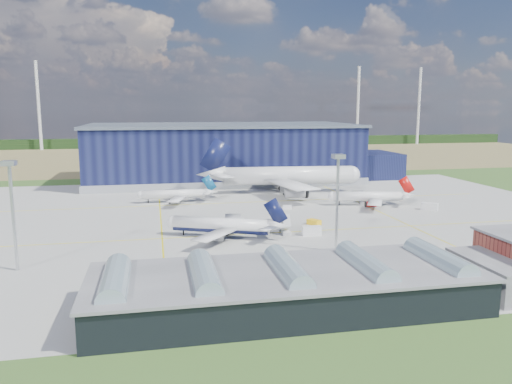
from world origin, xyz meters
name	(u,v)px	position (x,y,z in m)	size (l,w,h in m)	color
ground	(267,225)	(0.00, 0.00, 0.00)	(600.00, 600.00, 0.00)	#25481B
apron	(259,217)	(0.00, 10.00, 0.03)	(220.00, 160.00, 0.08)	gray
farmland	(199,155)	(0.00, 220.00, 0.00)	(600.00, 220.00, 0.01)	olive
treeline	(191,142)	(0.00, 300.00, 4.00)	(600.00, 8.00, 8.00)	black
hangar	(228,155)	(2.81, 94.80, 11.62)	(145.00, 62.00, 26.10)	#0F1334
glass_concourse	(307,285)	(-6.45, -60.00, 3.69)	(78.00, 23.00, 8.60)	black
light_mast_west	(12,198)	(-60.00, -30.00, 15.43)	(2.60, 2.60, 23.00)	silver
light_mast_center	(338,187)	(10.00, -30.00, 15.43)	(2.60, 2.60, 23.00)	silver
airliner_navy	(221,217)	(-14.93, -12.00, 5.39)	(33.04, 32.32, 10.77)	silver
airliner_red	(367,191)	(40.43, 20.99, 5.00)	(30.66, 29.99, 10.00)	silver
airliner_widebody	(288,166)	(20.57, 52.02, 10.72)	(65.73, 64.30, 21.43)	silver
airliner_regional	(174,190)	(-24.92, 40.00, 4.71)	(28.90, 28.27, 9.42)	silver
gse_tug_a	(314,222)	(13.39, -3.13, 0.79)	(2.31, 3.77, 1.57)	yellow
gse_tug_b	(291,259)	(-2.57, -35.95, 0.66)	(2.02, 3.04, 1.32)	yellow
gse_van_a	(235,223)	(-9.38, -1.03, 1.15)	(2.30, 5.26, 2.30)	silver
gse_cart_a	(364,203)	(39.83, 22.00, 0.65)	(2.01, 3.01, 1.31)	silver
gse_van_b	(430,207)	(57.59, 9.50, 1.21)	(2.41, 5.26, 2.41)	silver
gse_cart_b	(287,207)	(11.73, 20.50, 0.64)	(1.98, 2.97, 1.29)	silver
gse_van_c	(312,231)	(9.05, -14.32, 1.22)	(2.43, 5.07, 2.43)	silver
airstair	(284,227)	(2.48, -10.39, 1.71)	(2.14, 5.35, 3.42)	silver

